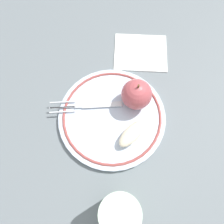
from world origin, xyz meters
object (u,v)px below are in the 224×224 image
apple_red_whole (136,94)px  napkin_folded (141,52)px  apple_slice_front (132,134)px  drinking_glass (119,212)px  plate (112,116)px  fork (88,106)px

apple_red_whole → napkin_folded: apple_red_whole is taller
apple_red_whole → apple_slice_front: bearing=-178.1°
apple_red_whole → drinking_glass: drinking_glass is taller
apple_slice_front → plate: bearing=85.6°
apple_slice_front → drinking_glass: 0.16m
plate → apple_red_whole: 0.08m
apple_red_whole → napkin_folded: bearing=1.1°
fork → drinking_glass: 0.23m
apple_slice_front → drinking_glass: (-0.15, 0.00, 0.03)m
apple_red_whole → drinking_glass: size_ratio=0.70×
plate → drinking_glass: (-0.19, -0.04, 0.05)m
fork → napkin_folded: size_ratio=1.22×
plate → napkin_folded: size_ratio=1.80×
napkin_folded → plate: bearing=167.0°
drinking_glass → napkin_folded: bearing=0.2°
apple_slice_front → fork: size_ratio=0.44×
apple_red_whole → napkin_folded: size_ratio=0.56×
fork → drinking_glass: size_ratio=1.53×
apple_red_whole → fork: bearing=106.4°
apple_slice_front → napkin_folded: 0.23m
plate → fork: fork is taller
drinking_glass → apple_red_whole: bearing=-0.4°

